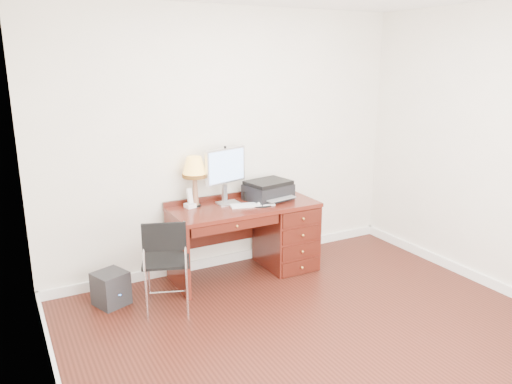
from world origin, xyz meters
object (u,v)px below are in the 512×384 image
desk (271,231)px  printer (268,190)px  equipment_box (111,288)px  chair (168,255)px  leg_lamp (195,170)px  monitor (226,169)px  phone (190,202)px

desk → printer: (-0.00, 0.06, 0.44)m
desk → equipment_box: 1.73m
printer → equipment_box: size_ratio=1.63×
printer → chair: printer is taller
leg_lamp → equipment_box: bearing=-166.9°
desk → leg_lamp: leg_lamp is taller
printer → monitor: bearing=159.5°
monitor → chair: size_ratio=0.66×
leg_lamp → chair: size_ratio=0.58×
monitor → printer: size_ratio=1.12×
leg_lamp → equipment_box: (-0.93, -0.22, -0.97)m
desk → printer: 0.44m
monitor → phone: bearing=159.8°
phone → chair: 0.76m
printer → phone: bearing=162.4°
phone → equipment_box: phone is taller
monitor → printer: (0.44, -0.08, -0.26)m
desk → monitor: bearing=162.4°
phone → equipment_box: size_ratio=0.64×
desk → chair: (-1.27, -0.40, 0.11)m
desk → monitor: size_ratio=2.63×
monitor → desk: bearing=-34.2°
phone → equipment_box: 1.11m
equipment_box → leg_lamp: bearing=-8.4°
chair → equipment_box: chair is taller
monitor → equipment_box: (-1.26, -0.18, -0.95)m
leg_lamp → equipment_box: leg_lamp is taller
desk → phone: 0.94m
leg_lamp → phone: (-0.07, -0.02, -0.31)m
phone → chair: bearing=-139.0°
leg_lamp → equipment_box: size_ratio=1.63×
leg_lamp → chair: leg_lamp is taller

